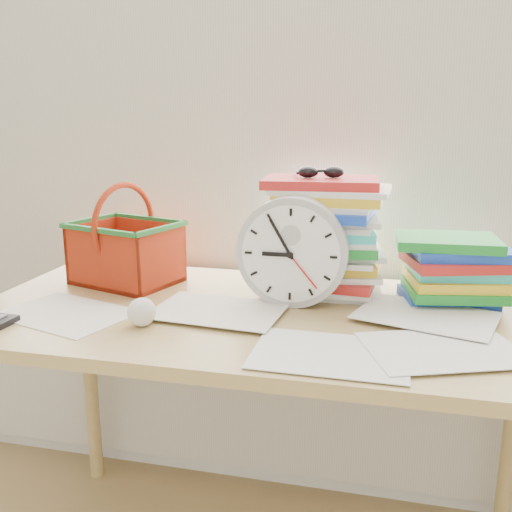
% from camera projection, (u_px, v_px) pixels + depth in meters
% --- Properties ---
extents(curtain, '(2.40, 0.01, 2.50)m').
position_uv_depth(curtain, '(293.00, 81.00, 1.59)').
color(curtain, beige).
rests_on(curtain, room_shell).
extents(desk, '(1.40, 0.70, 0.75)m').
position_uv_depth(desk, '(262.00, 340.00, 1.38)').
color(desk, tan).
rests_on(desk, ground).
extents(paper_stack, '(0.33, 0.28, 0.30)m').
position_uv_depth(paper_stack, '(324.00, 236.00, 1.49)').
color(paper_stack, white).
rests_on(paper_stack, desk).
extents(clock, '(0.27, 0.05, 0.27)m').
position_uv_depth(clock, '(292.00, 252.00, 1.37)').
color(clock, '#ADAEB0').
rests_on(clock, desk).
extents(sunglasses, '(0.16, 0.14, 0.03)m').
position_uv_depth(sunglasses, '(321.00, 172.00, 1.44)').
color(sunglasses, black).
rests_on(sunglasses, paper_stack).
extents(book_stack, '(0.31, 0.25, 0.17)m').
position_uv_depth(book_stack, '(451.00, 270.00, 1.41)').
color(book_stack, white).
rests_on(book_stack, desk).
extents(basket, '(0.32, 0.28, 0.27)m').
position_uv_depth(basket, '(125.00, 235.00, 1.57)').
color(basket, '#BA3312').
rests_on(basket, desk).
extents(crumpled_ball, '(0.06, 0.06, 0.06)m').
position_uv_depth(crumpled_ball, '(141.00, 312.00, 1.26)').
color(crumpled_ball, white).
rests_on(crumpled_ball, desk).
extents(scattered_papers, '(1.26, 0.42, 0.02)m').
position_uv_depth(scattered_papers, '(262.00, 308.00, 1.36)').
color(scattered_papers, white).
rests_on(scattered_papers, desk).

